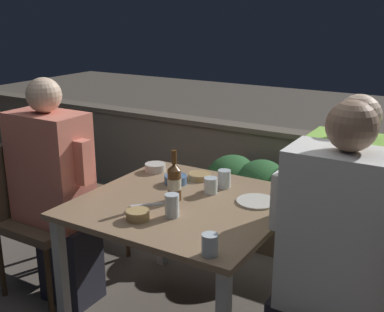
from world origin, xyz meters
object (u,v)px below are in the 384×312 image
object	(u,v)px
chair_left_far	(70,182)
chair_right_near	(380,304)
person_white_polo	(330,264)
beer_bottle	(174,182)
person_green_blouse	(340,232)
chair_right_far	(383,263)
chair_left_near	(33,202)
person_coral_top	(57,193)

from	to	relation	value
chair_left_far	chair_right_near	size ratio (longest dim) A/B	1.00
person_white_polo	beer_bottle	xyz separation A→B (m)	(-0.84, 0.16, 0.14)
chair_right_near	person_green_blouse	distance (m)	0.43
chair_right_far	beer_bottle	size ratio (longest dim) A/B	3.43
person_green_blouse	chair_left_near	bearing A→B (deg)	-169.64
person_coral_top	person_white_polo	bearing A→B (deg)	-1.03
chair_right_near	person_white_polo	world-z (taller)	person_white_polo
person_white_polo	chair_right_far	bearing A→B (deg)	65.44
chair_left_far	person_green_blouse	xyz separation A→B (m)	(1.76, -0.05, 0.10)
person_coral_top	person_white_polo	size ratio (longest dim) A/B	0.97
chair_right_near	chair_right_far	xyz separation A→B (m)	(-0.05, 0.34, 0.00)
chair_right_near	person_coral_top	bearing A→B (deg)	179.09
chair_left_far	person_green_blouse	distance (m)	1.77
chair_left_far	chair_right_far	xyz separation A→B (m)	(1.97, -0.05, 0.00)
chair_right_near	beer_bottle	size ratio (longest dim) A/B	3.43
chair_right_far	person_coral_top	bearing A→B (deg)	-169.64
chair_left_far	beer_bottle	size ratio (longest dim) A/B	3.43
person_coral_top	chair_right_far	bearing A→B (deg)	10.36
chair_left_far	person_green_blouse	bearing A→B (deg)	-1.52
person_coral_top	chair_left_far	world-z (taller)	person_coral_top
chair_right_near	person_green_blouse	bearing A→B (deg)	126.40
person_coral_top	chair_right_far	size ratio (longest dim) A/B	1.42
chair_left_near	beer_bottle	distance (m)	0.95
chair_left_far	chair_right_far	distance (m)	1.97
chair_left_near	beer_bottle	bearing A→B (deg)	8.40
chair_left_far	chair_right_near	xyz separation A→B (m)	(2.01, -0.39, 0.00)
chair_left_near	person_green_blouse	distance (m)	1.74
chair_left_near	person_green_blouse	world-z (taller)	person_green_blouse
chair_left_near	chair_right_near	world-z (taller)	same
chair_left_far	chair_right_far	world-z (taller)	same
chair_left_far	person_white_polo	xyz separation A→B (m)	(1.81, -0.39, 0.12)
chair_right_near	person_green_blouse	world-z (taller)	person_green_blouse
person_coral_top	chair_left_far	xyz separation A→B (m)	(-0.26, 0.36, -0.10)
chair_left_far	beer_bottle	world-z (taller)	beer_bottle
chair_right_far	person_green_blouse	distance (m)	0.23
chair_right_near	beer_bottle	distance (m)	1.09
person_coral_top	person_white_polo	world-z (taller)	person_white_polo
chair_left_near	chair_left_far	distance (m)	0.36
chair_right_near	beer_bottle	bearing A→B (deg)	171.20
person_green_blouse	beer_bottle	xyz separation A→B (m)	(-0.80, -0.18, 0.15)
person_green_blouse	chair_right_far	bearing A→B (deg)	0.00
person_coral_top	person_white_polo	distance (m)	1.55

